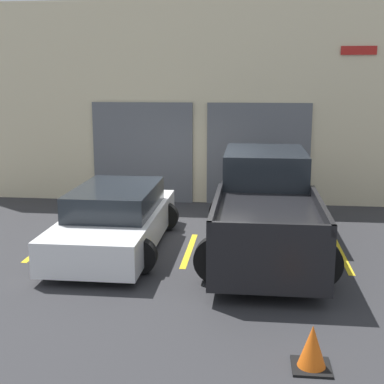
{
  "coord_description": "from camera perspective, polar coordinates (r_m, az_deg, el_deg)",
  "views": [
    {
      "loc": [
        1.2,
        -11.53,
        3.41
      ],
      "look_at": [
        0.0,
        -0.77,
        1.1
      ],
      "focal_mm": 50.0,
      "sensor_mm": 36.0,
      "label": 1
    }
  ],
  "objects": [
    {
      "name": "pickup_truck",
      "position": [
        10.88,
        7.83,
        -1.57
      ],
      "size": [
        2.48,
        5.38,
        1.87
      ],
      "color": "black",
      "rests_on": "ground"
    },
    {
      "name": "shophouse_building",
      "position": [
        14.88,
        1.74,
        9.27
      ],
      "size": [
        14.11,
        0.68,
        5.44
      ],
      "color": "beige",
      "rests_on": "ground"
    },
    {
      "name": "ground_plane",
      "position": [
        12.08,
        0.41,
        -4.34
      ],
      "size": [
        28.0,
        28.0,
        0.0
      ],
      "primitive_type": "plane",
      "color": "#2D2D30"
    },
    {
      "name": "traffic_cone",
      "position": [
        6.79,
        12.69,
        -15.98
      ],
      "size": [
        0.47,
        0.47,
        0.55
      ],
      "color": "black",
      "rests_on": "ground"
    },
    {
      "name": "sedan_white",
      "position": [
        11.0,
        -8.13,
        -2.9
      ],
      "size": [
        2.19,
        4.48,
        1.26
      ],
      "color": "white",
      "rests_on": "ground"
    },
    {
      "name": "parking_stripe_far_left",
      "position": [
        11.6,
        -15.36,
        -5.47
      ],
      "size": [
        0.12,
        2.2,
        0.01
      ],
      "primitive_type": "cube",
      "color": "gold",
      "rests_on": "ground"
    },
    {
      "name": "parking_stripe_left",
      "position": [
        10.87,
        -0.29,
        -6.21
      ],
      "size": [
        0.12,
        2.2,
        0.01
      ],
      "primitive_type": "cube",
      "color": "gold",
      "rests_on": "ground"
    },
    {
      "name": "parking_stripe_centre",
      "position": [
        10.96,
        15.71,
        -6.53
      ],
      "size": [
        0.12,
        2.2,
        0.01
      ],
      "primitive_type": "cube",
      "color": "gold",
      "rests_on": "ground"
    }
  ]
}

